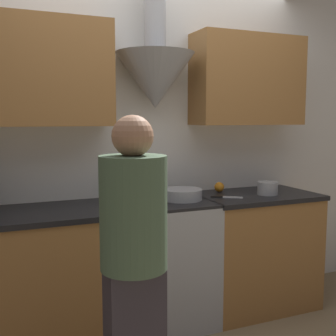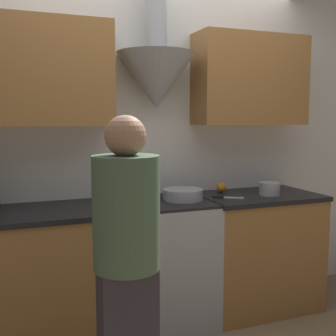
{
  "view_description": "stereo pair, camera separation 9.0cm",
  "coord_description": "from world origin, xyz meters",
  "px_view_note": "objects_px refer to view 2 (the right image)",
  "views": [
    {
      "loc": [
        -1.11,
        -2.42,
        1.5
      ],
      "look_at": [
        0.0,
        0.23,
        1.16
      ],
      "focal_mm": 45.0,
      "sensor_mm": 36.0,
      "label": 1
    },
    {
      "loc": [
        -1.03,
        -2.45,
        1.5
      ],
      "look_at": [
        0.0,
        0.23,
        1.16
      ],
      "focal_mm": 45.0,
      "sensor_mm": 36.0,
      "label": 2
    }
  ],
  "objects_px": {
    "orange_fruit": "(221,187)",
    "saucepan": "(270,189)",
    "stock_pot": "(142,192)",
    "stove_range": "(163,262)",
    "mixing_bowl": "(183,194)",
    "person_foreground_left": "(127,265)"
  },
  "relations": [
    {
      "from": "orange_fruit",
      "to": "saucepan",
      "type": "distance_m",
      "value": 0.38
    },
    {
      "from": "stock_pot",
      "to": "orange_fruit",
      "type": "xyz_separation_m",
      "value": [
        0.72,
        0.16,
        -0.03
      ]
    },
    {
      "from": "stock_pot",
      "to": "saucepan",
      "type": "xyz_separation_m",
      "value": [
        1.0,
        -0.09,
        -0.02
      ]
    },
    {
      "from": "stove_range",
      "to": "mixing_bowl",
      "type": "xyz_separation_m",
      "value": [
        0.15,
        -0.01,
        0.49
      ]
    },
    {
      "from": "mixing_bowl",
      "to": "orange_fruit",
      "type": "relative_size",
      "value": 3.7
    },
    {
      "from": "saucepan",
      "to": "person_foreground_left",
      "type": "bearing_deg",
      "value": -146.52
    },
    {
      "from": "stove_range",
      "to": "saucepan",
      "type": "relative_size",
      "value": 5.8
    },
    {
      "from": "mixing_bowl",
      "to": "saucepan",
      "type": "relative_size",
      "value": 1.86
    },
    {
      "from": "mixing_bowl",
      "to": "orange_fruit",
      "type": "bearing_deg",
      "value": 23.87
    },
    {
      "from": "stock_pot",
      "to": "orange_fruit",
      "type": "bearing_deg",
      "value": 12.39
    },
    {
      "from": "mixing_bowl",
      "to": "saucepan",
      "type": "distance_m",
      "value": 0.7
    },
    {
      "from": "saucepan",
      "to": "stove_range",
      "type": "bearing_deg",
      "value": 174.97
    },
    {
      "from": "stove_range",
      "to": "mixing_bowl",
      "type": "height_order",
      "value": "mixing_bowl"
    },
    {
      "from": "saucepan",
      "to": "mixing_bowl",
      "type": "bearing_deg",
      "value": 174.36
    },
    {
      "from": "saucepan",
      "to": "stock_pot",
      "type": "bearing_deg",
      "value": 174.62
    },
    {
      "from": "orange_fruit",
      "to": "person_foreground_left",
      "type": "relative_size",
      "value": 0.05
    },
    {
      "from": "mixing_bowl",
      "to": "saucepan",
      "type": "bearing_deg",
      "value": -5.64
    },
    {
      "from": "saucepan",
      "to": "person_foreground_left",
      "type": "distance_m",
      "value": 1.67
    },
    {
      "from": "stove_range",
      "to": "stock_pot",
      "type": "bearing_deg",
      "value": 172.68
    },
    {
      "from": "mixing_bowl",
      "to": "orange_fruit",
      "type": "xyz_separation_m",
      "value": [
        0.41,
        0.18,
        -0.0
      ]
    },
    {
      "from": "stove_range",
      "to": "stock_pot",
      "type": "relative_size",
      "value": 4.48
    },
    {
      "from": "stove_range",
      "to": "person_foreground_left",
      "type": "xyz_separation_m",
      "value": [
        -0.54,
        -1.0,
        0.38
      ]
    }
  ]
}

